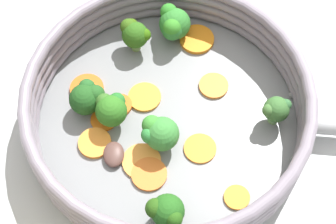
{
  "coord_description": "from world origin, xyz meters",
  "views": [
    {
      "loc": [
        -0.29,
        0.18,
        0.63
      ],
      "look_at": [
        0.0,
        0.0,
        0.03
      ],
      "focal_mm": 60.0,
      "sensor_mm": 36.0,
      "label": 1
    }
  ],
  "objects_px": {
    "skillet": "(168,120)",
    "carrot_slice_2": "(237,197)",
    "broccoli_floret_5": "(87,98)",
    "carrot_slice_3": "(142,161)",
    "mushroom_piece_0": "(114,154)",
    "carrot_slice_7": "(87,89)",
    "carrot_slice_8": "(197,39)",
    "broccoli_floret_6": "(276,110)",
    "carrot_slice_6": "(95,143)",
    "carrot_slice_10": "(149,174)",
    "carrot_slice_0": "(200,148)",
    "broccoli_floret_1": "(166,211)",
    "carrot_slice_1": "(214,86)",
    "carrot_slice_5": "(104,120)",
    "broccoli_floret_4": "(111,109)",
    "broccoli_floret_0": "(173,24)",
    "carrot_slice_9": "(120,105)",
    "broccoli_floret_3": "(134,33)",
    "broccoli_floret_2": "(159,133)",
    "carrot_slice_4": "(145,97)"
  },
  "relations": [
    {
      "from": "mushroom_piece_0",
      "to": "carrot_slice_7",
      "type": "bearing_deg",
      "value": -8.56
    },
    {
      "from": "carrot_slice_1",
      "to": "carrot_slice_10",
      "type": "height_order",
      "value": "same"
    },
    {
      "from": "broccoli_floret_5",
      "to": "broccoli_floret_6",
      "type": "xyz_separation_m",
      "value": [
        -0.14,
        -0.19,
        0.0
      ]
    },
    {
      "from": "carrot_slice_10",
      "to": "broccoli_floret_6",
      "type": "relative_size",
      "value": 0.97
    },
    {
      "from": "carrot_slice_2",
      "to": "broccoli_floret_1",
      "type": "relative_size",
      "value": 0.65
    },
    {
      "from": "carrot_slice_3",
      "to": "broccoli_floret_3",
      "type": "xyz_separation_m",
      "value": [
        0.15,
        -0.08,
        0.03
      ]
    },
    {
      "from": "carrot_slice_2",
      "to": "carrot_slice_8",
      "type": "relative_size",
      "value": 0.66
    },
    {
      "from": "carrot_slice_2",
      "to": "carrot_slice_10",
      "type": "relative_size",
      "value": 0.71
    },
    {
      "from": "carrot_slice_0",
      "to": "broccoli_floret_2",
      "type": "xyz_separation_m",
      "value": [
        0.03,
        0.04,
        0.03
      ]
    },
    {
      "from": "carrot_slice_5",
      "to": "broccoli_floret_6",
      "type": "relative_size",
      "value": 0.74
    },
    {
      "from": "broccoli_floret_5",
      "to": "carrot_slice_0",
      "type": "bearing_deg",
      "value": -143.79
    },
    {
      "from": "carrot_slice_9",
      "to": "broccoli_floret_6",
      "type": "xyz_separation_m",
      "value": [
        -0.12,
        -0.15,
        0.03
      ]
    },
    {
      "from": "carrot_slice_8",
      "to": "carrot_slice_10",
      "type": "distance_m",
      "value": 0.21
    },
    {
      "from": "carrot_slice_2",
      "to": "broccoli_floret_5",
      "type": "bearing_deg",
      "value": 24.92
    },
    {
      "from": "broccoli_floret_6",
      "to": "mushroom_piece_0",
      "type": "bearing_deg",
      "value": 72.95
    },
    {
      "from": "mushroom_piece_0",
      "to": "carrot_slice_4",
      "type": "bearing_deg",
      "value": -54.3
    },
    {
      "from": "carrot_slice_8",
      "to": "broccoli_floret_0",
      "type": "bearing_deg",
      "value": 48.96
    },
    {
      "from": "carrot_slice_3",
      "to": "carrot_slice_5",
      "type": "relative_size",
      "value": 1.44
    },
    {
      "from": "carrot_slice_4",
      "to": "carrot_slice_6",
      "type": "bearing_deg",
      "value": 106.72
    },
    {
      "from": "carrot_slice_9",
      "to": "broccoli_floret_2",
      "type": "distance_m",
      "value": 0.08
    },
    {
      "from": "broccoli_floret_5",
      "to": "carrot_slice_6",
      "type": "bearing_deg",
      "value": 160.41
    },
    {
      "from": "carrot_slice_5",
      "to": "broccoli_floret_3",
      "type": "distance_m",
      "value": 0.12
    },
    {
      "from": "carrot_slice_8",
      "to": "broccoli_floret_6",
      "type": "bearing_deg",
      "value": -174.66
    },
    {
      "from": "carrot_slice_9",
      "to": "mushroom_piece_0",
      "type": "distance_m",
      "value": 0.07
    },
    {
      "from": "carrot_slice_3",
      "to": "broccoli_floret_1",
      "type": "xyz_separation_m",
      "value": [
        -0.08,
        0.01,
        0.03
      ]
    },
    {
      "from": "carrot_slice_0",
      "to": "broccoli_floret_6",
      "type": "distance_m",
      "value": 0.1
    },
    {
      "from": "carrot_slice_6",
      "to": "carrot_slice_10",
      "type": "height_order",
      "value": "same"
    },
    {
      "from": "broccoli_floret_1",
      "to": "skillet",
      "type": "bearing_deg",
      "value": -32.0
    },
    {
      "from": "carrot_slice_0",
      "to": "broccoli_floret_1",
      "type": "bearing_deg",
      "value": 124.23
    },
    {
      "from": "carrot_slice_3",
      "to": "mushroom_piece_0",
      "type": "bearing_deg",
      "value": 46.0
    },
    {
      "from": "carrot_slice_10",
      "to": "carrot_slice_3",
      "type": "bearing_deg",
      "value": -1.71
    },
    {
      "from": "broccoli_floret_1",
      "to": "carrot_slice_2",
      "type": "bearing_deg",
      "value": -103.31
    },
    {
      "from": "carrot_slice_7",
      "to": "carrot_slice_9",
      "type": "distance_m",
      "value": 0.05
    },
    {
      "from": "skillet",
      "to": "broccoli_floret_4",
      "type": "relative_size",
      "value": 7.05
    },
    {
      "from": "broccoli_floret_5",
      "to": "mushroom_piece_0",
      "type": "relative_size",
      "value": 1.33
    },
    {
      "from": "carrot_slice_8",
      "to": "mushroom_piece_0",
      "type": "bearing_deg",
      "value": 117.77
    },
    {
      "from": "skillet",
      "to": "carrot_slice_2",
      "type": "xyz_separation_m",
      "value": [
        -0.13,
        -0.01,
        0.01
      ]
    },
    {
      "from": "broccoli_floret_4",
      "to": "skillet",
      "type": "bearing_deg",
      "value": -118.37
    },
    {
      "from": "carrot_slice_7",
      "to": "broccoli_floret_4",
      "type": "relative_size",
      "value": 0.91
    },
    {
      "from": "skillet",
      "to": "carrot_slice_2",
      "type": "bearing_deg",
      "value": -174.26
    },
    {
      "from": "skillet",
      "to": "carrot_slice_0",
      "type": "xyz_separation_m",
      "value": [
        -0.06,
        -0.01,
        0.01
      ]
    },
    {
      "from": "carrot_slice_9",
      "to": "broccoli_floret_1",
      "type": "xyz_separation_m",
      "value": [
        -0.16,
        0.03,
        0.03
      ]
    },
    {
      "from": "broccoli_floret_0",
      "to": "broccoli_floret_4",
      "type": "relative_size",
      "value": 1.05
    },
    {
      "from": "broccoli_floret_6",
      "to": "broccoli_floret_4",
      "type": "bearing_deg",
      "value": 58.67
    },
    {
      "from": "broccoli_floret_5",
      "to": "mushroom_piece_0",
      "type": "xyz_separation_m",
      "value": [
        -0.08,
        0.01,
        -0.02
      ]
    },
    {
      "from": "broccoli_floret_5",
      "to": "carrot_slice_3",
      "type": "bearing_deg",
      "value": -169.04
    },
    {
      "from": "skillet",
      "to": "broccoli_floret_1",
      "type": "relative_size",
      "value": 7.15
    },
    {
      "from": "carrot_slice_7",
      "to": "carrot_slice_8",
      "type": "relative_size",
      "value": 0.93
    },
    {
      "from": "carrot_slice_8",
      "to": "broccoli_floret_3",
      "type": "bearing_deg",
      "value": 65.7
    },
    {
      "from": "skillet",
      "to": "carrot_slice_6",
      "type": "bearing_deg",
      "value": 81.08
    }
  ]
}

